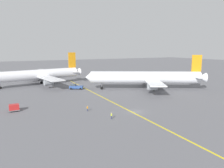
% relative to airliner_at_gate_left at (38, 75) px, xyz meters
% --- Properties ---
extents(ground_plane, '(600.00, 600.00, 0.00)m').
position_rel_airliner_at_gate_left_xyz_m(ground_plane, '(17.98, -62.80, -5.43)').
color(ground_plane, slate).
extents(taxiway_stripe, '(4.11, 119.96, 0.01)m').
position_rel_airliner_at_gate_left_xyz_m(taxiway_stripe, '(17.11, -52.80, -5.42)').
color(taxiway_stripe, yellow).
rests_on(taxiway_stripe, ground).
extents(airliner_at_gate_left, '(49.17, 45.50, 16.69)m').
position_rel_airliner_at_gate_left_xyz_m(airliner_at_gate_left, '(0.00, 0.00, 0.00)').
color(airliner_at_gate_left, silver).
rests_on(airliner_at_gate_left, ground).
extents(airliner_being_pushed, '(50.79, 36.99, 15.99)m').
position_rel_airliner_at_gate_left_xyz_m(airliner_being_pushed, '(42.04, -35.86, 0.17)').
color(airliner_being_pushed, white).
rests_on(airliner_being_pushed, ground).
extents(pushback_tug, '(8.64, 6.24, 2.81)m').
position_rel_airliner_at_gate_left_xyz_m(pushback_tug, '(13.63, -19.69, -4.24)').
color(pushback_tug, '#2D4C8C').
rests_on(pushback_tug, ground).
extents(gse_container_dolly_flat, '(3.22, 2.23, 2.15)m').
position_rel_airliner_at_gate_left_xyz_m(gse_container_dolly_flat, '(-14.30, -45.12, -4.25)').
color(gse_container_dolly_flat, slate).
rests_on(gse_container_dolly_flat, ground).
extents(ground_crew_marshaller_foreground, '(0.36, 0.36, 1.72)m').
position_rel_airliner_at_gate_left_xyz_m(ground_crew_marshaller_foreground, '(8.51, -65.13, -4.53)').
color(ground_crew_marshaller_foreground, '#2D3351').
rests_on(ground_crew_marshaller_foreground, ground).
extents(ground_crew_wing_walker_right, '(0.36, 0.36, 1.64)m').
position_rel_airliner_at_gate_left_xyz_m(ground_crew_wing_walker_right, '(5.44, -55.29, -4.58)').
color(ground_crew_wing_walker_right, '#2D3351').
rests_on(ground_crew_wing_walker_right, ground).
extents(jet_bridge, '(7.08, 21.56, 5.79)m').
position_rel_airliner_at_gate_left_xyz_m(jet_bridge, '(4.68, 20.51, -1.41)').
color(jet_bridge, '#B7B7BC').
rests_on(jet_bridge, ground).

